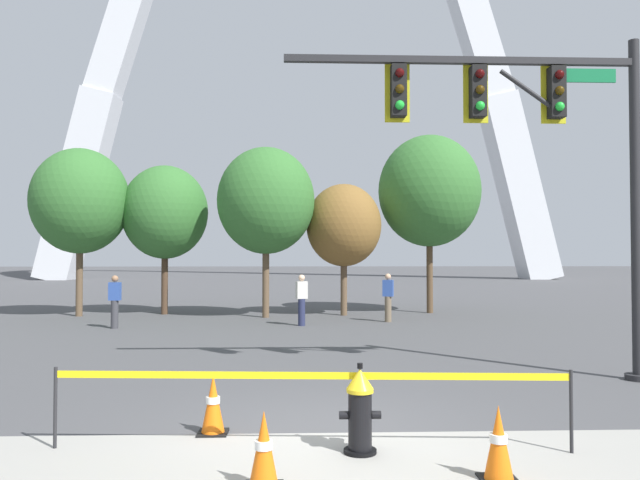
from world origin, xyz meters
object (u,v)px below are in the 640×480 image
object	(u,v)px
pedestrian_walking_right	(388,297)
traffic_signal_gantry	(537,137)
fire_hydrant	(360,411)
pedestrian_walking_left	(302,299)
traffic_cone_mid_sidewalk	(213,405)
pedestrian_standing_center	(115,301)
traffic_cone_curb_edge	(264,451)
monument_arch	(302,36)
traffic_cone_by_hydrant	(499,444)

from	to	relation	value
pedestrian_walking_right	traffic_signal_gantry	bearing A→B (deg)	-82.62
fire_hydrant	pedestrian_walking_left	distance (m)	12.27
traffic_cone_mid_sidewalk	traffic_signal_gantry	bearing A→B (deg)	29.55
pedestrian_standing_center	traffic_cone_mid_sidewalk	bearing A→B (deg)	-67.88
fire_hydrant	pedestrian_standing_center	world-z (taller)	pedestrian_standing_center
pedestrian_walking_right	pedestrian_standing_center	bearing A→B (deg)	-170.01
fire_hydrant	traffic_cone_curb_edge	bearing A→B (deg)	-135.04
fire_hydrant	monument_arch	distance (m)	54.93
pedestrian_standing_center	pedestrian_walking_left	bearing A→B (deg)	5.04
pedestrian_standing_center	pedestrian_walking_right	xyz separation A→B (m)	(8.47, 1.49, 0.00)
pedestrian_standing_center	traffic_cone_by_hydrant	bearing A→B (deg)	-59.56
traffic_cone_mid_sidewalk	monument_arch	bearing A→B (deg)	88.39
traffic_signal_gantry	monument_arch	world-z (taller)	monument_arch
monument_arch	traffic_cone_by_hydrant	bearing A→B (deg)	-88.23
traffic_signal_gantry	pedestrian_walking_left	world-z (taller)	traffic_signal_gantry
traffic_cone_curb_edge	traffic_signal_gantry	world-z (taller)	traffic_signal_gantry
monument_arch	pedestrian_standing_center	bearing A→B (deg)	-98.67
traffic_cone_by_hydrant	monument_arch	world-z (taller)	monument_arch
traffic_cone_by_hydrant	traffic_signal_gantry	bearing A→B (deg)	63.85
fire_hydrant	traffic_signal_gantry	bearing A→B (deg)	46.82
traffic_cone_curb_edge	monument_arch	size ratio (longest dim) A/B	0.01
traffic_cone_curb_edge	traffic_signal_gantry	bearing A→B (deg)	46.42
traffic_cone_by_hydrant	traffic_signal_gantry	size ratio (longest dim) A/B	0.11
fire_hydrant	traffic_signal_gantry	distance (m)	6.40
pedestrian_walking_left	traffic_cone_mid_sidewalk	bearing A→B (deg)	-95.74
traffic_cone_mid_sidewalk	fire_hydrant	bearing A→B (deg)	-24.56
traffic_cone_curb_edge	monument_arch	xyz separation A→B (m)	(0.67, 51.13, 22.58)
traffic_signal_gantry	pedestrian_walking_right	size ratio (longest dim) A/B	4.04
traffic_cone_by_hydrant	monument_arch	size ratio (longest dim) A/B	0.01
pedestrian_standing_center	pedestrian_walking_right	distance (m)	8.60
traffic_signal_gantry	pedestrian_standing_center	world-z (taller)	traffic_signal_gantry
traffic_signal_gantry	monument_arch	bearing A→B (deg)	94.74
fire_hydrant	pedestrian_standing_center	distance (m)	13.28
fire_hydrant	monument_arch	size ratio (longest dim) A/B	0.02
pedestrian_walking_left	traffic_cone_by_hydrant	bearing A→B (deg)	-82.14
fire_hydrant	pedestrian_walking_right	world-z (taller)	pedestrian_walking_right
pedestrian_walking_left	pedestrian_walking_right	xyz separation A→B (m)	(2.86, 1.00, 0.00)
fire_hydrant	traffic_cone_mid_sidewalk	world-z (taller)	fire_hydrant
pedestrian_walking_right	traffic_cone_curb_edge	bearing A→B (deg)	-103.02
traffic_cone_curb_edge	pedestrian_walking_left	bearing A→B (deg)	88.12
traffic_signal_gantry	traffic_cone_curb_edge	bearing A→B (deg)	-133.58
traffic_cone_curb_edge	monument_arch	distance (m)	55.89
traffic_cone_curb_edge	pedestrian_standing_center	distance (m)	13.77
traffic_cone_by_hydrant	pedestrian_standing_center	distance (m)	14.66
pedestrian_standing_center	pedestrian_walking_right	size ratio (longest dim) A/B	1.00
traffic_cone_curb_edge	traffic_cone_mid_sidewalk	bearing A→B (deg)	111.89
fire_hydrant	pedestrian_walking_left	size ratio (longest dim) A/B	0.62
traffic_cone_mid_sidewalk	traffic_signal_gantry	xyz separation A→B (m)	(5.24, 2.97, 3.91)
traffic_cone_curb_edge	pedestrian_walking_right	world-z (taller)	pedestrian_walking_right
fire_hydrant	pedestrian_walking_left	world-z (taller)	pedestrian_walking_left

